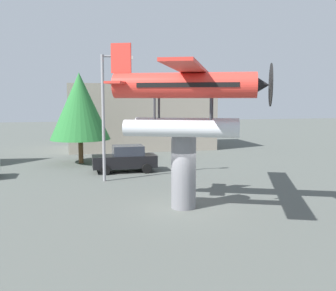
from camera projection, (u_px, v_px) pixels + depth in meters
name	position (u px, v px, depth m)	size (l,w,h in m)	color
ground_plane	(183.00, 208.00, 17.68)	(140.00, 140.00, 0.00)	#515651
display_pedestal	(184.00, 172.00, 17.48)	(1.10, 1.10, 3.28)	slate
floatplane_monument	(187.00, 96.00, 17.07)	(7.18, 10.00, 4.00)	silver
car_mid_black	(125.00, 159.00, 26.26)	(4.20, 2.02, 1.76)	black
streetlight_primary	(107.00, 108.00, 22.92)	(1.84, 0.28, 7.38)	gray
storefront_building	(140.00, 117.00, 38.94)	(13.68, 7.12, 6.20)	#9E9384
tree_east	(80.00, 106.00, 29.32)	(4.47, 4.47, 6.78)	brown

